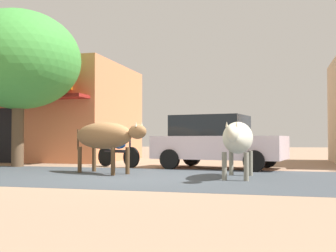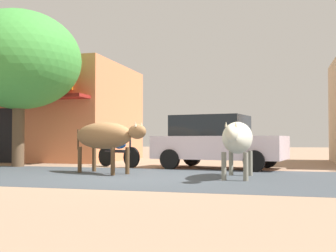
{
  "view_description": "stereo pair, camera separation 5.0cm",
  "coord_description": "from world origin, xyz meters",
  "px_view_note": "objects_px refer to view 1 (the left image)",
  "views": [
    {
      "loc": [
        3.52,
        -9.69,
        0.9
      ],
      "look_at": [
        0.47,
        1.78,
        1.28
      ],
      "focal_mm": 45.05,
      "sensor_mm": 36.0,
      "label": 1
    },
    {
      "loc": [
        3.56,
        -9.68,
        0.9
      ],
      "look_at": [
        0.47,
        1.78,
        1.28
      ],
      "focal_mm": 45.05,
      "sensor_mm": 36.0,
      "label": 2
    }
  ],
  "objects_px": {
    "roadside_tree": "(19,60)",
    "cow_far_dark": "(238,138)",
    "parked_hatchback_car": "(217,141)",
    "parked_motorcycle": "(119,152)",
    "cow_near_brown": "(105,136)"
  },
  "relations": [
    {
      "from": "cow_near_brown",
      "to": "parked_motorcycle",
      "type": "bearing_deg",
      "value": 103.49
    },
    {
      "from": "parked_hatchback_car",
      "to": "cow_near_brown",
      "type": "distance_m",
      "value": 3.74
    },
    {
      "from": "roadside_tree",
      "to": "cow_near_brown",
      "type": "height_order",
      "value": "roadside_tree"
    },
    {
      "from": "roadside_tree",
      "to": "cow_far_dark",
      "type": "distance_m",
      "value": 8.22
    },
    {
      "from": "cow_near_brown",
      "to": "cow_far_dark",
      "type": "distance_m",
      "value": 3.56
    },
    {
      "from": "cow_near_brown",
      "to": "cow_far_dark",
      "type": "xyz_separation_m",
      "value": [
        3.53,
        -0.46,
        -0.06
      ]
    },
    {
      "from": "roadside_tree",
      "to": "parked_motorcycle",
      "type": "bearing_deg",
      "value": 11.56
    },
    {
      "from": "roadside_tree",
      "to": "cow_near_brown",
      "type": "xyz_separation_m",
      "value": [
        3.91,
        -1.86,
        -2.54
      ]
    },
    {
      "from": "parked_hatchback_car",
      "to": "cow_far_dark",
      "type": "xyz_separation_m",
      "value": [
        0.95,
        -3.17,
        0.08
      ]
    },
    {
      "from": "parked_hatchback_car",
      "to": "cow_near_brown",
      "type": "bearing_deg",
      "value": -133.64
    },
    {
      "from": "parked_hatchback_car",
      "to": "cow_far_dark",
      "type": "bearing_deg",
      "value": -73.31
    },
    {
      "from": "parked_hatchback_car",
      "to": "parked_motorcycle",
      "type": "height_order",
      "value": "parked_hatchback_car"
    },
    {
      "from": "roadside_tree",
      "to": "parked_hatchback_car",
      "type": "bearing_deg",
      "value": 7.47
    },
    {
      "from": "parked_hatchback_car",
      "to": "roadside_tree",
      "type": "bearing_deg",
      "value": -172.53
    },
    {
      "from": "parked_motorcycle",
      "to": "roadside_tree",
      "type": "bearing_deg",
      "value": -168.44
    }
  ]
}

